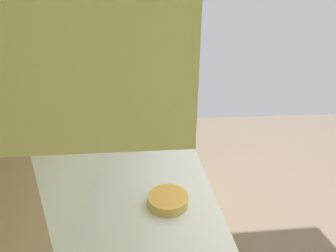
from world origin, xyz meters
TOP-DOWN VIEW (x-y plane):
  - ground_plane at (0.00, 0.00)m, footprint 6.17×6.17m
  - wall_back at (0.00, 1.51)m, footprint 3.97×0.12m
  - counter_run at (-0.34, 1.14)m, footprint 3.17×0.65m
  - oven_range at (1.53, 1.14)m, footprint 0.58×0.63m
  - microwave at (0.50, 1.15)m, footprint 0.51×0.33m
  - bowl at (-0.62, 1.06)m, footprint 0.20×0.20m

SIDE VIEW (x-z plane):
  - ground_plane at x=0.00m, z-range 0.00..0.00m
  - counter_run at x=-0.34m, z-range 0.00..0.93m
  - oven_range at x=1.53m, z-range -0.07..1.03m
  - bowl at x=-0.62m, z-range 0.93..0.98m
  - microwave at x=0.50m, z-range 0.93..1.26m
  - wall_back at x=0.00m, z-range 0.00..2.80m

